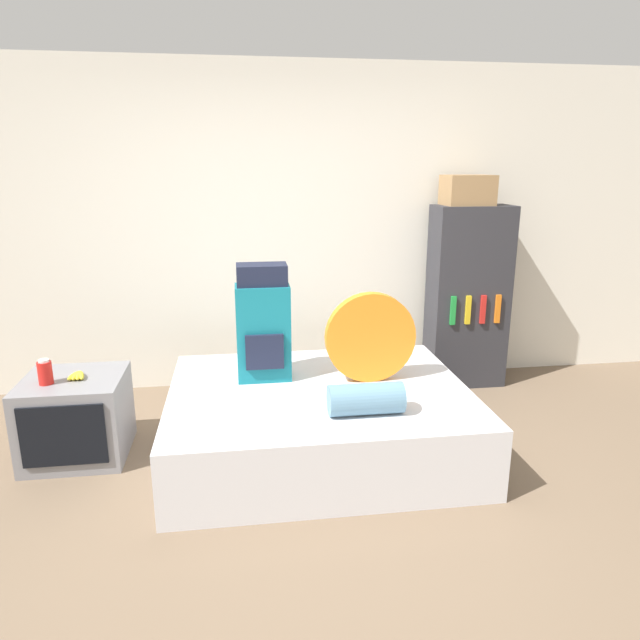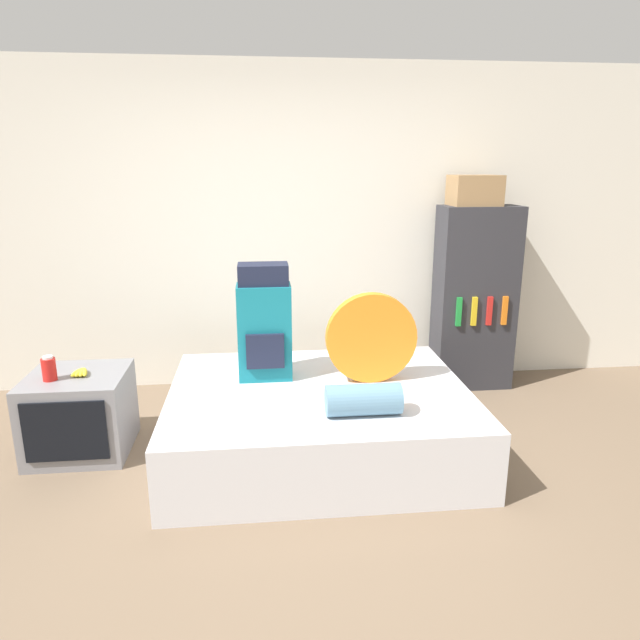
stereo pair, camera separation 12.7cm
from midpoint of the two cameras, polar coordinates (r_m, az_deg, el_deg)
ground_plane at (r=3.15m, az=-0.31°, el=-19.93°), size 16.00×16.00×0.00m
wall_back at (r=4.72m, az=-2.95°, el=9.00°), size 8.00×0.05×2.60m
bed at (r=3.76m, az=0.87°, el=-9.88°), size 1.89×1.52×0.44m
backpack at (r=3.74m, az=-4.62°, el=-0.41°), size 0.35×0.24×0.77m
tent_bag at (r=3.71m, az=6.12°, el=-1.80°), size 0.59×0.08×0.59m
sleeping_roll at (r=3.28m, az=5.47°, el=-7.94°), size 0.43×0.18×0.18m
television at (r=4.02m, az=-22.05°, el=-8.64°), size 0.61×0.59×0.53m
canister at (r=3.87m, az=-24.63°, el=-4.46°), size 0.08×0.08×0.16m
banana_bunch at (r=3.91m, az=-21.92°, el=-4.87°), size 0.12×0.15×0.04m
bookshelf at (r=4.87m, az=15.91°, el=2.09°), size 0.63×0.35×1.50m
cardboard_box at (r=4.75m, az=15.96°, el=12.36°), size 0.37×0.30×0.23m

